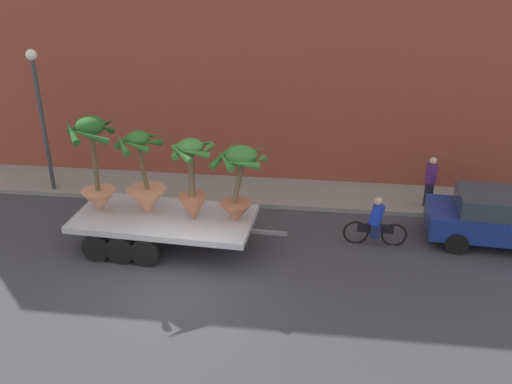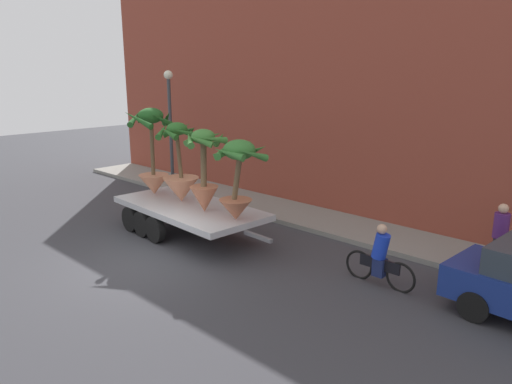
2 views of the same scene
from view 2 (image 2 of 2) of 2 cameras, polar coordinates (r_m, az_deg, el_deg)
The scene contains 11 objects.
ground_plane at distance 13.13m, azimuth -13.00°, elevation -8.33°, with size 60.00×60.00×0.00m, color #38383D.
sidewalk at distance 17.01m, azimuth 4.26°, elevation -2.49°, with size 24.00×2.20×0.15m, color gray.
building_facade at distance 17.65m, azimuth 8.12°, elevation 12.97°, with size 24.00×1.20×9.22m, color brown.
flatbed_trailer at distance 15.02m, azimuth -8.47°, elevation -2.18°, with size 6.15×2.65×0.98m.
potted_palm_rear at distance 15.99m, azimuth -12.24°, elevation 4.42°, with size 1.53×1.57×2.84m.
potted_palm_middle at distance 12.84m, azimuth -2.21°, elevation 1.77°, with size 1.51×1.53×2.23m.
potted_palm_front at distance 15.01m, azimuth -9.04°, elevation 2.12°, with size 1.39×1.41×2.47m.
potted_palm_extra at distance 13.72m, azimuth -6.18°, elevation 2.24°, with size 1.29×1.35×2.41m.
cyclist at distance 11.76m, azimuth 14.56°, elevation -7.63°, with size 1.84×0.34×1.54m.
pedestrian_near_gate at distance 13.17m, azimuth 27.05°, elevation -4.68°, with size 0.36×0.36×1.71m.
street_lamp at distance 20.02m, azimuth -10.21°, elevation 9.07°, with size 0.36×0.36×4.83m.
Camera 2 is at (10.22, -6.58, 4.96)m, focal length 33.59 mm.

